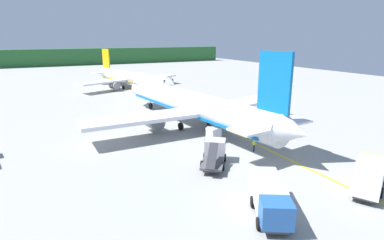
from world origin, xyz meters
TOP-DOWN VIEW (x-y plane):
  - distant_treeline at (0.00, 139.84)m, footprint 216.00×6.00m
  - airliner_foreground at (31.71, 17.68)m, footprint 34.52×41.71m
  - airliner_mid_apron at (33.78, 57.26)m, footprint 28.70×34.36m
  - service_truck_fuel at (25.84, -7.10)m, footprint 5.22×6.92m
  - service_truck_baggage at (27.23, 3.45)m, footprint 4.95×5.61m
  - service_truck_catering at (36.29, -8.17)m, footprint 6.95×5.09m
  - cargo_container_near at (30.77, 9.58)m, footprint 1.94×1.94m
  - crew_marshaller at (33.31, 4.31)m, footprint 0.51×0.46m
  - crew_loader_left at (33.47, 12.08)m, footprint 0.42×0.56m
  - apron_guide_line at (35.23, 13.25)m, footprint 0.30×60.00m

SIDE VIEW (x-z plane):
  - apron_guide_line at x=35.23m, z-range 0.00..0.01m
  - cargo_container_near at x=30.77m, z-range -0.05..1.97m
  - crew_loader_left at x=33.47m, z-range 0.15..1.86m
  - crew_marshaller at x=33.31m, z-range 0.16..1.93m
  - service_truck_baggage at x=27.23m, z-range -0.05..2.44m
  - service_truck_fuel at x=25.84m, z-range 0.21..2.67m
  - service_truck_catering at x=36.29m, z-range 0.15..3.07m
  - airliner_mid_apron at x=33.78m, z-range -2.15..7.85m
  - airliner_foreground at x=31.71m, z-range -2.56..9.34m
  - distant_treeline at x=0.00m, z-range 0.00..7.94m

